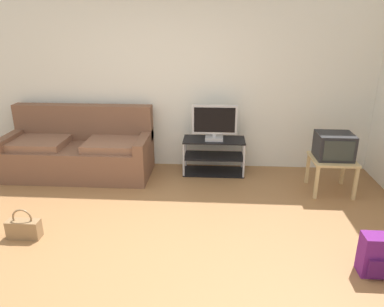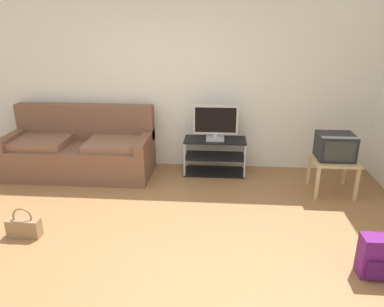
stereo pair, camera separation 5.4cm
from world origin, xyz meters
name	(u,v)px [view 1 (the left image)]	position (x,y,z in m)	size (l,w,h in m)	color
ground_plane	(140,255)	(0.00, 0.00, -0.01)	(9.00, 9.80, 0.02)	olive
wall_back	(168,78)	(0.00, 2.45, 1.35)	(9.00, 0.10, 2.70)	silver
couch	(80,151)	(-1.26, 1.95, 0.35)	(2.07, 0.87, 0.97)	brown
tv_stand	(214,156)	(0.70, 2.11, 0.26)	(0.89, 0.42, 0.52)	black
flat_tv	(214,123)	(0.70, 2.09, 0.77)	(0.64, 0.22, 0.51)	#B2B2B7
side_table	(332,163)	(2.24, 1.57, 0.39)	(0.54, 0.54, 0.46)	tan
crt_tv	(334,146)	(2.24, 1.59, 0.63)	(0.45, 0.40, 0.33)	#232326
backpack	(379,255)	(2.18, -0.15, 0.19)	(0.32, 0.25, 0.39)	#661E70
handbag	(24,228)	(-1.26, 0.22, 0.11)	(0.34, 0.13, 0.33)	olive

